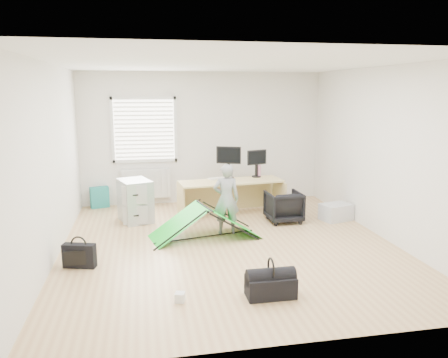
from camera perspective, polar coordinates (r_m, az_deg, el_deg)
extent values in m
plane|color=tan|center=(6.78, 0.64, -8.56)|extent=(5.50, 5.50, 0.00)
cube|color=silver|center=(9.13, -2.75, 5.34)|extent=(5.00, 0.02, 2.70)
cube|color=silver|center=(8.99, -10.37, 6.35)|extent=(1.20, 0.06, 1.20)
cube|color=silver|center=(9.11, -10.12, -0.58)|extent=(1.00, 0.12, 0.60)
cube|color=tan|center=(8.27, 0.92, -2.47)|extent=(2.00, 0.83, 0.66)
cube|color=#A5A8AA|center=(8.03, -11.51, -2.78)|extent=(0.67, 0.77, 0.76)
cube|color=black|center=(8.41, 0.58, 1.64)|extent=(0.48, 0.28, 0.45)
cube|color=black|center=(8.54, 4.25, 1.56)|extent=(0.42, 0.21, 0.39)
cube|color=beige|center=(8.39, -0.49, 0.12)|extent=(0.50, 0.27, 0.02)
cylinder|color=#B96786|center=(8.59, 4.63, 1.05)|extent=(0.07, 0.07, 0.23)
imported|color=black|center=(7.94, 7.80, -3.57)|extent=(0.61, 0.62, 0.55)
imported|color=slate|center=(7.14, 0.31, -2.62)|extent=(0.46, 0.33, 1.17)
cube|color=silver|center=(8.24, 14.43, -4.19)|extent=(0.62, 0.50, 0.30)
cube|color=teal|center=(9.16, -15.94, -2.31)|extent=(0.39, 0.25, 0.43)
cube|color=black|center=(6.21, -18.37, -9.48)|extent=(0.45, 0.25, 0.33)
cube|color=silver|center=(5.08, -5.78, -15.11)|extent=(0.13, 0.13, 0.11)
cube|color=black|center=(5.16, 6.11, -13.80)|extent=(0.56, 0.29, 0.24)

